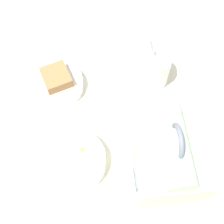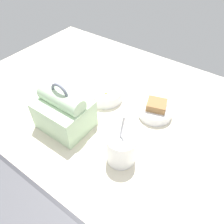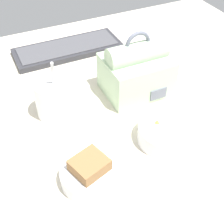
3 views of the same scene
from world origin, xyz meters
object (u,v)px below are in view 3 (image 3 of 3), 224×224
Objects in this scene: keyboard at (68,49)px; soup_cup at (53,98)px; lunch_bag at (136,71)px; bento_bowl_snacks at (167,132)px; bento_bowl_sandwich at (90,173)px.

keyboard is 31.20cm from soup_cup.
bento_bowl_snacks is at bearing -96.94° from lunch_bag.
lunch_bag is at bearing 83.06° from bento_bowl_snacks.
soup_cup is at bearing 179.35° from lunch_bag.
keyboard is 52.80cm from bento_bowl_sandwich.
lunch_bag reaches higher than soup_cup.
keyboard is 2.58× the size of bento_bowl_snacks.
lunch_bag is 1.47× the size of bento_bowl_sandwich.
bento_bowl_snacks is at bearing -43.70° from soup_cup.
keyboard is at bearing 99.22° from bento_bowl_snacks.
bento_bowl_sandwich reaches higher than keyboard.
keyboard is 30.55cm from lunch_bag.
keyboard is 1.92× the size of lunch_bag.
bento_bowl_sandwich is at bearing -103.98° from keyboard.
soup_cup is 29.13cm from bento_bowl_snacks.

